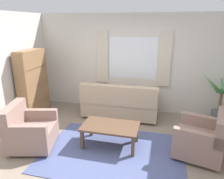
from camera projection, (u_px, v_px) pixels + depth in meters
name	position (u px, v px, depth m)	size (l,w,h in m)	color
ground_plane	(113.00, 152.00, 3.96)	(6.24, 6.24, 0.00)	gray
wall_back	(133.00, 63.00, 5.66)	(5.32, 0.12, 2.60)	silver
window_with_curtains	(132.00, 58.00, 5.53)	(1.98, 0.07, 1.40)	white
area_rug	(113.00, 152.00, 3.96)	(2.60, 1.86, 0.01)	#4C5684
couch	(120.00, 104.00, 5.35)	(1.90, 0.82, 0.92)	tan
armchair_left	(29.00, 130.00, 4.05)	(1.00, 1.02, 0.88)	gray
armchair_right	(203.00, 138.00, 3.76)	(1.00, 1.02, 0.88)	gray
coffee_table	(110.00, 128.00, 4.08)	(1.10, 0.64, 0.44)	brown
potted_plant	(219.00, 104.00, 4.94)	(0.96, 1.00, 1.25)	#56565B
bookshelf	(35.00, 83.00, 5.32)	(0.30, 0.94, 1.72)	olive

